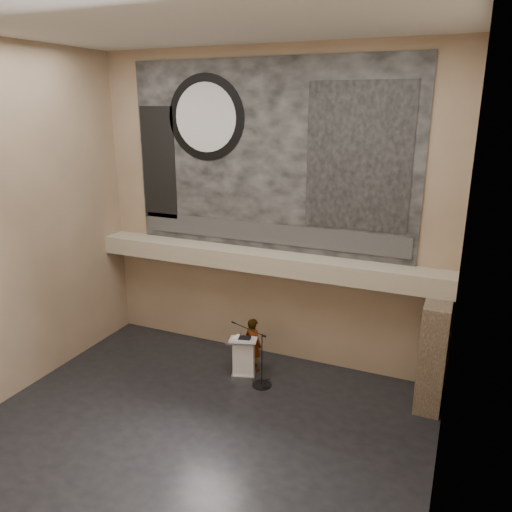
% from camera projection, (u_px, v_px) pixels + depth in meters
% --- Properties ---
extents(floor, '(10.00, 10.00, 0.00)m').
position_uv_depth(floor, '(200.00, 428.00, 11.32)').
color(floor, black).
rests_on(floor, ground).
extents(ceiling, '(10.00, 10.00, 0.00)m').
position_uv_depth(ceiling, '(184.00, 19.00, 8.84)').
color(ceiling, silver).
rests_on(ceiling, wall_back).
extents(wall_back, '(10.00, 0.02, 8.50)m').
position_uv_depth(wall_back, '(268.00, 211.00, 13.59)').
color(wall_back, '#836D53').
rests_on(wall_back, floor).
extents(wall_front, '(10.00, 0.02, 8.50)m').
position_uv_depth(wall_front, '(39.00, 327.00, 6.57)').
color(wall_front, '#836D53').
rests_on(wall_front, floor).
extents(wall_left, '(0.02, 8.00, 8.50)m').
position_uv_depth(wall_left, '(12.00, 226.00, 11.98)').
color(wall_left, '#836D53').
rests_on(wall_left, floor).
extents(wall_right, '(0.02, 8.00, 8.50)m').
position_uv_depth(wall_right, '(458.00, 283.00, 8.18)').
color(wall_right, '#836D53').
rests_on(wall_right, floor).
extents(soffit, '(10.00, 0.80, 0.50)m').
position_uv_depth(soffit, '(262.00, 261.00, 13.62)').
color(soffit, tan).
rests_on(soffit, wall_back).
extents(sprinkler_left, '(0.04, 0.04, 0.06)m').
position_uv_depth(sprinkler_left, '(210.00, 264.00, 14.27)').
color(sprinkler_left, '#B2893D').
rests_on(sprinkler_left, soffit).
extents(sprinkler_right, '(0.04, 0.04, 0.06)m').
position_uv_depth(sprinkler_right, '(328.00, 280.00, 12.94)').
color(sprinkler_right, '#B2893D').
rests_on(sprinkler_right, soffit).
extents(banner, '(8.00, 0.05, 5.00)m').
position_uv_depth(banner, '(268.00, 158.00, 13.14)').
color(banner, black).
rests_on(banner, wall_back).
extents(banner_text_strip, '(7.76, 0.02, 0.55)m').
position_uv_depth(banner_text_strip, '(267.00, 233.00, 13.70)').
color(banner_text_strip, '#303030').
rests_on(banner_text_strip, banner).
extents(banner_clock_rim, '(2.30, 0.02, 2.30)m').
position_uv_depth(banner_clock_rim, '(206.00, 118.00, 13.50)').
color(banner_clock_rim, black).
rests_on(banner_clock_rim, banner).
extents(banner_clock_face, '(1.84, 0.02, 1.84)m').
position_uv_depth(banner_clock_face, '(205.00, 118.00, 13.48)').
color(banner_clock_face, silver).
rests_on(banner_clock_face, banner).
extents(banner_building_print, '(2.60, 0.02, 3.60)m').
position_uv_depth(banner_building_print, '(358.00, 158.00, 12.16)').
color(banner_building_print, black).
rests_on(banner_building_print, banner).
extents(banner_brick_print, '(1.10, 0.02, 3.20)m').
position_uv_depth(banner_brick_print, '(159.00, 163.00, 14.48)').
color(banner_brick_print, black).
rests_on(banner_brick_print, banner).
extents(stone_pier, '(0.60, 1.40, 2.70)m').
position_uv_depth(stone_pier, '(433.00, 353.00, 11.93)').
color(stone_pier, '#46392B').
rests_on(stone_pier, floor).
extents(lectern, '(0.83, 0.69, 1.13)m').
position_uv_depth(lectern, '(244.00, 357.00, 13.38)').
color(lectern, silver).
rests_on(lectern, floor).
extents(binder, '(0.36, 0.31, 0.04)m').
position_uv_depth(binder, '(245.00, 338.00, 13.20)').
color(binder, black).
rests_on(binder, lectern).
extents(papers, '(0.24, 0.32, 0.00)m').
position_uv_depth(papers, '(238.00, 337.00, 13.29)').
color(papers, white).
rests_on(papers, lectern).
extents(speaker_person, '(0.65, 0.55, 1.52)m').
position_uv_depth(speaker_person, '(253.00, 344.00, 13.63)').
color(speaker_person, silver).
rests_on(speaker_person, floor).
extents(mic_stand, '(1.31, 0.68, 1.48)m').
position_uv_depth(mic_stand, '(261.00, 377.00, 13.02)').
color(mic_stand, black).
rests_on(mic_stand, floor).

